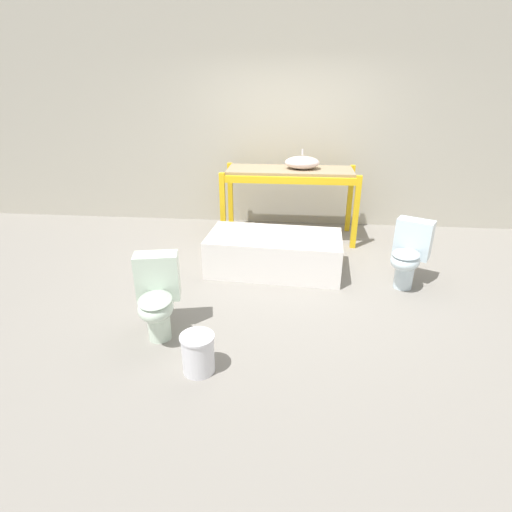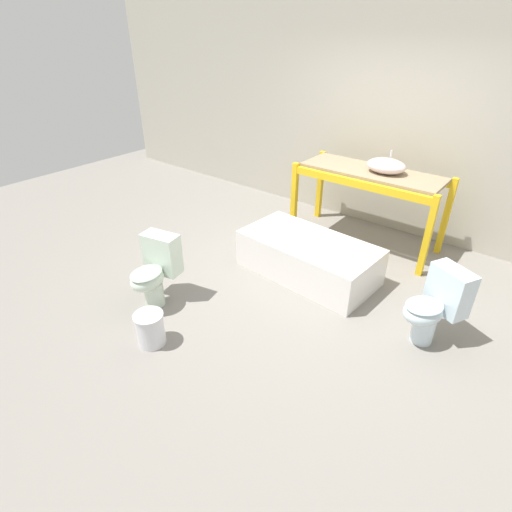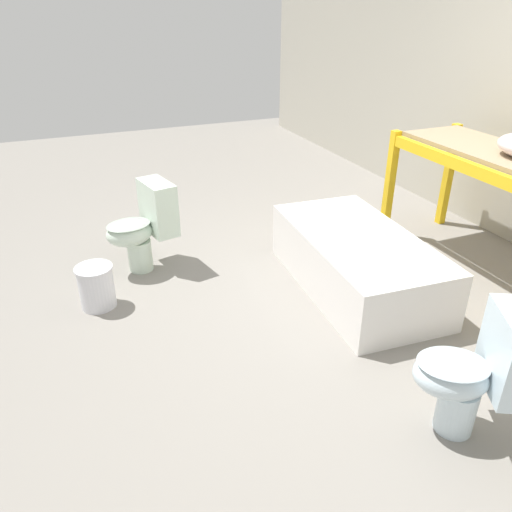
{
  "view_description": "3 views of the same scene",
  "coord_description": "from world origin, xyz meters",
  "px_view_note": "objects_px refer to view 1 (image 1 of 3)",
  "views": [
    {
      "loc": [
        0.1,
        -4.26,
        2.11
      ],
      "look_at": [
        -0.24,
        -0.72,
        0.54
      ],
      "focal_mm": 28.0,
      "sensor_mm": 36.0,
      "label": 1
    },
    {
      "loc": [
        1.9,
        -3.36,
        2.57
      ],
      "look_at": [
        -0.2,
        -0.73,
        0.6
      ],
      "focal_mm": 28.0,
      "sensor_mm": 36.0,
      "label": 2
    },
    {
      "loc": [
        2.73,
        -1.9,
        2.04
      ],
      "look_at": [
        -0.05,
        -0.75,
        0.47
      ],
      "focal_mm": 35.0,
      "sensor_mm": 36.0,
      "label": 3
    }
  ],
  "objects_px": {
    "sink_basin": "(302,163)",
    "toilet_far": "(409,252)",
    "bathtub_main": "(274,250)",
    "toilet_near": "(157,295)",
    "bucket_white": "(198,353)"
  },
  "relations": [
    {
      "from": "sink_basin",
      "to": "toilet_far",
      "type": "distance_m",
      "value": 1.96
    },
    {
      "from": "sink_basin",
      "to": "toilet_far",
      "type": "relative_size",
      "value": 0.65
    },
    {
      "from": "bathtub_main",
      "to": "toilet_far",
      "type": "bearing_deg",
      "value": -5.81
    },
    {
      "from": "toilet_near",
      "to": "bathtub_main",
      "type": "bearing_deg",
      "value": 44.51
    },
    {
      "from": "bathtub_main",
      "to": "bucket_white",
      "type": "xyz_separation_m",
      "value": [
        -0.49,
        -1.9,
        -0.09
      ]
    },
    {
      "from": "bathtub_main",
      "to": "toilet_near",
      "type": "relative_size",
      "value": 2.2
    },
    {
      "from": "toilet_near",
      "to": "bucket_white",
      "type": "bearing_deg",
      "value": -57.38
    },
    {
      "from": "sink_basin",
      "to": "bucket_white",
      "type": "relative_size",
      "value": 1.46
    },
    {
      "from": "sink_basin",
      "to": "bucket_white",
      "type": "height_order",
      "value": "sink_basin"
    },
    {
      "from": "bathtub_main",
      "to": "bucket_white",
      "type": "distance_m",
      "value": 1.96
    },
    {
      "from": "bucket_white",
      "to": "sink_basin",
      "type": "bearing_deg",
      "value": 75.46
    },
    {
      "from": "toilet_near",
      "to": "toilet_far",
      "type": "relative_size",
      "value": 1.0
    },
    {
      "from": "toilet_far",
      "to": "toilet_near",
      "type": "bearing_deg",
      "value": -126.58
    },
    {
      "from": "toilet_far",
      "to": "bucket_white",
      "type": "distance_m",
      "value": 2.58
    },
    {
      "from": "sink_basin",
      "to": "toilet_near",
      "type": "relative_size",
      "value": 0.65
    }
  ]
}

